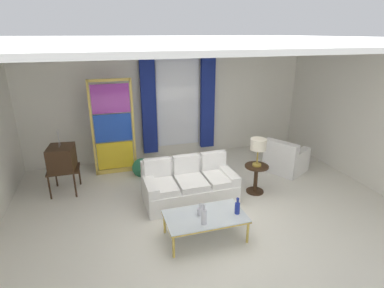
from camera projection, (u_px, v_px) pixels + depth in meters
name	position (u px, v px, depth m)	size (l,w,h in m)	color
ground_plane	(210.00, 213.00, 5.68)	(16.00, 16.00, 0.00)	silver
wall_rear	(170.00, 100.00, 7.92)	(8.00, 0.12, 3.00)	white
wall_right	(360.00, 112.00, 6.71)	(0.12, 7.00, 3.00)	white
ceiling_slab	(197.00, 39.00, 5.37)	(8.00, 7.60, 0.04)	white
curtained_window	(179.00, 91.00, 7.74)	(2.00, 0.17, 2.70)	white
couch_white_long	(189.00, 185.00, 6.08)	(1.77, 0.95, 0.86)	white
coffee_table	(205.00, 217.00, 4.89)	(1.27, 0.71, 0.41)	silver
bottle_blue_decanter	(201.00, 211.00, 4.88)	(0.11, 0.11, 0.20)	silver
bottle_crystal_tall	(204.00, 216.00, 4.62)	(0.08, 0.08, 0.35)	silver
bottle_amber_squat	(237.00, 207.00, 4.89)	(0.08, 0.08, 0.29)	navy
vintage_tv	(62.00, 159.00, 6.22)	(0.62, 0.64, 1.35)	#382314
armchair_white	(285.00, 160.00, 7.32)	(1.11, 1.10, 0.80)	white
stained_glass_divider	(113.00, 130.00, 6.98)	(0.95, 0.05, 2.20)	gold
peacock_figurine	(143.00, 169.00, 6.99)	(0.44, 0.60, 0.50)	beige
round_side_table	(256.00, 176.00, 6.32)	(0.48, 0.48, 0.59)	#382314
table_lamp_brass	(258.00, 146.00, 6.10)	(0.32, 0.32, 0.57)	#B29338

